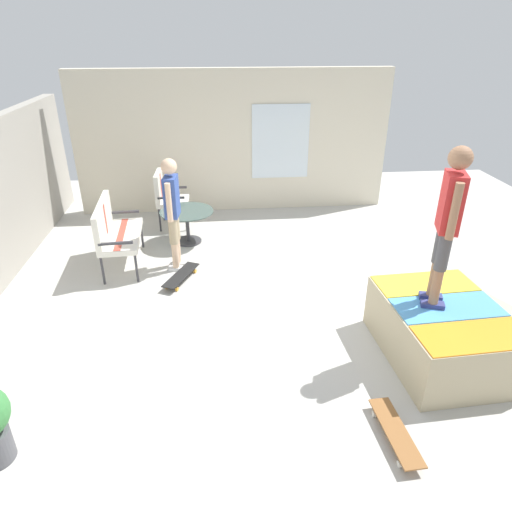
{
  "coord_description": "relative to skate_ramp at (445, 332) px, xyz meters",
  "views": [
    {
      "loc": [
        -5.01,
        0.88,
        3.3
      ],
      "look_at": [
        0.15,
        0.4,
        0.7
      ],
      "focal_mm": 31.86,
      "sensor_mm": 36.0,
      "label": 1
    }
  ],
  "objects": [
    {
      "name": "patio_chair_near_house",
      "position": [
        4.11,
        3.34,
        0.29
      ],
      "size": [
        0.63,
        0.56,
        1.02
      ],
      "color": "#38383D",
      "rests_on": "ground_plane"
    },
    {
      "name": "person_skater",
      "position": [
        0.1,
        0.18,
        1.31
      ],
      "size": [
        0.46,
        0.31,
        1.69
      ],
      "color": "navy",
      "rests_on": "skate_ramp"
    },
    {
      "name": "skate_ramp",
      "position": [
        0.0,
        0.0,
        0.0
      ],
      "size": [
        1.64,
        2.11,
        0.65
      ],
      "color": "tan",
      "rests_on": "ground_plane"
    },
    {
      "name": "patio_bench",
      "position": [
        2.57,
        4.01,
        0.29
      ],
      "size": [
        1.28,
        0.63,
        1.02
      ],
      "color": "#38383D",
      "rests_on": "ground_plane"
    },
    {
      "name": "ground_plane",
      "position": [
        1.14,
        1.57,
        -0.38
      ],
      "size": [
        12.0,
        12.0,
        0.1
      ],
      "primitive_type": "cube",
      "color": "beige"
    },
    {
      "name": "person_watching",
      "position": [
        2.4,
        3.08,
        0.67
      ],
      "size": [
        0.48,
        0.27,
        1.7
      ],
      "color": "silver",
      "rests_on": "ground_plane"
    },
    {
      "name": "house_facade",
      "position": [
        4.94,
        2.05,
        1.01
      ],
      "size": [
        0.23,
        6.0,
        2.67
      ],
      "color": "beige",
      "rests_on": "ground_plane"
    },
    {
      "name": "skateboard_spare",
      "position": [
        -1.09,
        0.94,
        -0.24
      ],
      "size": [
        0.81,
        0.25,
        0.1
      ],
      "color": "brown",
      "rests_on": "ground_plane"
    },
    {
      "name": "skateboard_by_bench",
      "position": [
        1.98,
        3.0,
        -0.24
      ],
      "size": [
        0.81,
        0.52,
        0.1
      ],
      "color": "black",
      "rests_on": "ground_plane"
    },
    {
      "name": "patio_table",
      "position": [
        3.33,
        2.95,
        0.08
      ],
      "size": [
        0.9,
        0.9,
        0.57
      ],
      "color": "#38383D",
      "rests_on": "ground_plane"
    }
  ]
}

